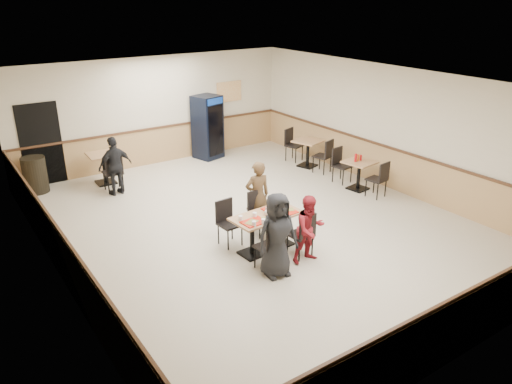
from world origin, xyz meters
TOP-DOWN VIEW (x-y plane):
  - ground at (0.00, 0.00)m, footprint 10.00×10.00m
  - room_shell at (1.78, 2.55)m, footprint 10.00×10.00m
  - main_table at (-0.46, -1.03)m, footprint 1.39×0.77m
  - main_chairs at (-0.51, -1.04)m, footprint 1.30×1.66m
  - diner_woman_left at (-0.84, -1.88)m, footprint 0.80×0.57m
  - diner_woman_right at (-0.07, -1.83)m, footprint 0.64×0.50m
  - diner_man_opposite at (-0.08, -0.19)m, footprint 0.59×0.44m
  - lone_diner at (-1.83, 3.30)m, footprint 0.88×0.45m
  - tabletop_clutter at (-0.45, -1.09)m, footprint 1.19×0.64m
  - side_table_near at (3.25, 0.23)m, footprint 0.78×0.78m
  - side_table_near_chair_south at (3.25, -0.35)m, footprint 0.49×0.49m
  - side_table_near_chair_north at (3.25, 0.82)m, footprint 0.49×0.49m
  - side_table_far at (3.33, 2.30)m, footprint 0.89×0.89m
  - side_table_far_chair_south at (3.33, 1.70)m, footprint 0.56×0.56m
  - side_table_far_chair_north at (3.33, 2.91)m, footprint 0.56×0.56m
  - condiment_caddy at (3.22, 0.28)m, footprint 0.23×0.06m
  - back_table at (-1.83, 4.20)m, footprint 0.77×0.77m
  - back_table_chair_lone at (-1.83, 3.57)m, footprint 0.49×0.49m
  - pepsi_cooler at (1.42, 4.59)m, footprint 0.85×0.85m
  - trash_bin at (-3.44, 4.55)m, footprint 0.57×0.57m

SIDE VIEW (x-z plane):
  - ground at x=0.00m, z-range 0.00..0.00m
  - trash_bin at x=-3.44m, z-range 0.00..0.89m
  - main_chairs at x=-0.51m, z-range 0.00..0.92m
  - side_table_near_chair_south at x=3.25m, z-range 0.00..0.93m
  - side_table_near_chair_north at x=3.25m, z-range 0.00..0.93m
  - main_table at x=-0.46m, z-range 0.12..0.84m
  - side_table_far_chair_south at x=3.33m, z-range 0.00..0.96m
  - side_table_far_chair_north at x=3.33m, z-range 0.00..0.96m
  - side_table_near at x=3.25m, z-range 0.12..0.85m
  - back_table_chair_lone at x=-1.83m, z-range 0.00..1.00m
  - side_table_far at x=3.33m, z-range 0.13..0.89m
  - back_table at x=-1.83m, z-range 0.13..0.92m
  - room_shell at x=1.78m, z-range -4.42..5.58m
  - diner_woman_right at x=-0.07m, z-range 0.00..1.28m
  - lone_diner at x=-1.83m, z-range 0.00..1.44m
  - diner_man_opposite at x=-0.08m, z-range 0.00..1.47m
  - tabletop_clutter at x=-0.45m, z-range 0.69..0.81m
  - diner_woman_left at x=-0.84m, z-range 0.00..1.52m
  - condiment_caddy at x=3.22m, z-range 0.72..0.92m
  - pepsi_cooler at x=1.42m, z-range 0.00..1.85m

